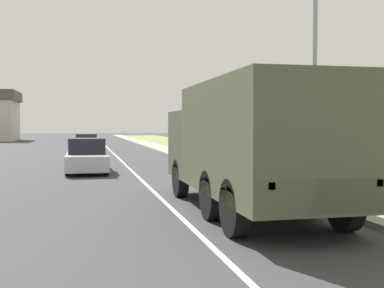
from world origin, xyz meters
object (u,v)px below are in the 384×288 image
at_px(car_nearest_ahead, 87,157).
at_px(car_second_ahead, 86,144).
at_px(lamp_post, 309,40).
at_px(military_truck, 251,142).

distance_m(car_nearest_ahead, car_second_ahead, 15.24).
bearing_deg(lamp_post, car_second_ahead, 105.37).
height_order(military_truck, lamp_post, lamp_post).
distance_m(military_truck, car_nearest_ahead, 11.84).
height_order(military_truck, car_nearest_ahead, military_truck).
bearing_deg(car_nearest_ahead, lamp_post, -52.20).
relative_size(car_nearest_ahead, lamp_post, 0.62).
relative_size(military_truck, lamp_post, 1.00).
bearing_deg(car_second_ahead, car_nearest_ahead, -90.21).
relative_size(military_truck, car_second_ahead, 1.90).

